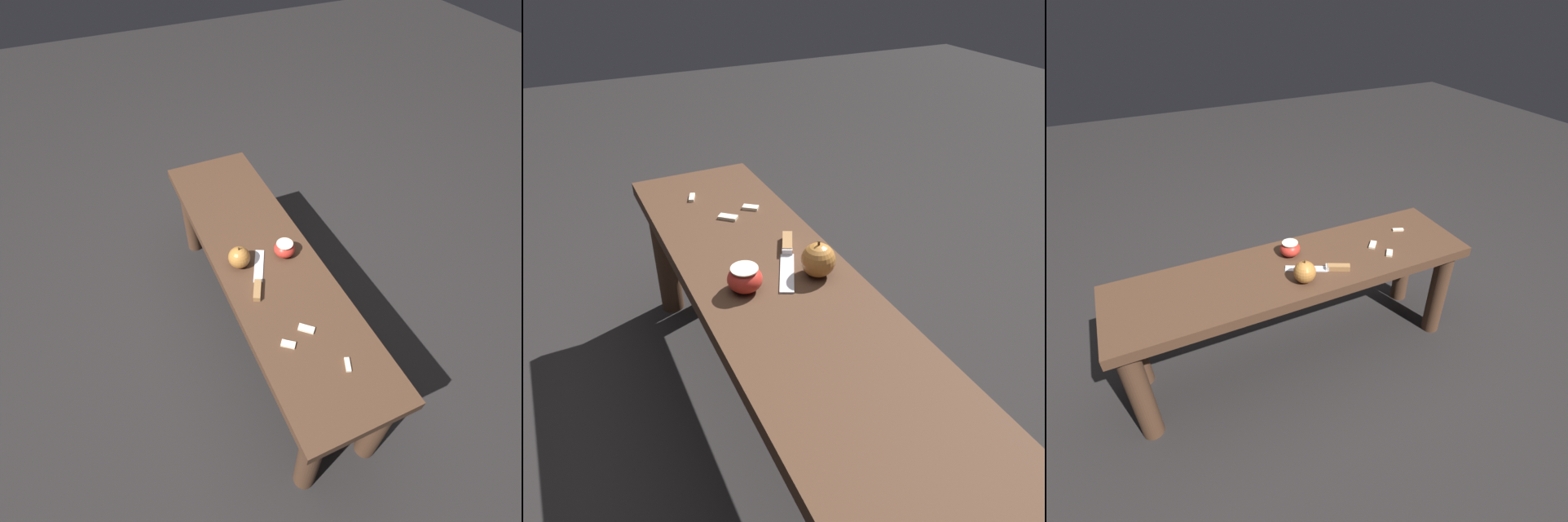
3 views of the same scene
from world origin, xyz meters
TOP-DOWN VIEW (x-y plane):
  - ground_plane at (0.00, 0.00)m, footprint 8.00×8.00m
  - wooden_bench at (0.00, 0.00)m, footprint 1.35×0.37m
  - knife at (-0.10, 0.07)m, footprint 0.22×0.13m
  - apple_whole at (0.01, 0.10)m, footprint 0.08×0.08m
  - apple_cut at (-0.01, -0.07)m, footprint 0.08×0.08m
  - apple_slice_near_knife at (-0.49, -0.05)m, footprint 0.05×0.03m
  - apple_slice_center at (-0.33, 0.01)m, footprint 0.05×0.05m
  - apple_slice_near_bowl at (-0.36, 0.08)m, footprint 0.04×0.05m

SIDE VIEW (x-z plane):
  - ground_plane at x=0.00m, z-range 0.00..0.00m
  - wooden_bench at x=0.00m, z-range 0.14..0.60m
  - apple_slice_center at x=-0.33m, z-range 0.46..0.47m
  - apple_slice_near_bowl at x=-0.36m, z-range 0.46..0.47m
  - apple_slice_near_knife at x=-0.49m, z-range 0.46..0.47m
  - knife at x=-0.10m, z-range 0.46..0.48m
  - apple_cut at x=-0.01m, z-range 0.46..0.52m
  - apple_whole at x=0.01m, z-range 0.46..0.54m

